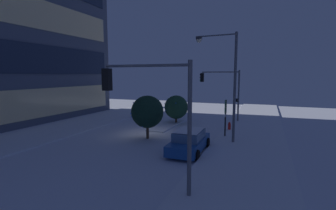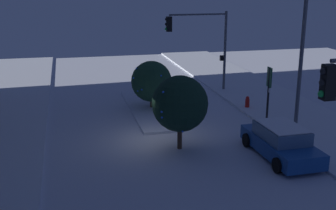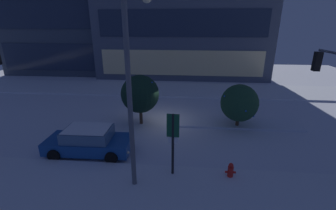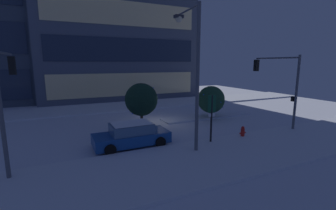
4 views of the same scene
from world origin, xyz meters
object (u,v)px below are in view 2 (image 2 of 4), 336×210
Objects in this scene: traffic_light_corner_near_right at (202,37)px; parking_info_sign at (269,88)px; car_near at (281,142)px; decorated_tree_median at (180,104)px; decorated_tree_left_of_median at (151,81)px; street_lamp_arched at (288,30)px; fire_hydrant at (247,103)px.

traffic_light_corner_near_right is 1.81× the size of parking_info_sign.
decorated_tree_median reaches higher than car_near.
car_near is at bearing 73.56° from parking_info_sign.
traffic_light_corner_near_right is 5.80m from decorated_tree_left_of_median.
decorated_tree_left_of_median is at bearing -0.16° from decorated_tree_median.
traffic_light_corner_near_right is 7.76m from parking_info_sign.
car_near is 5.82m from street_lamp_arched.
decorated_tree_median is at bearing 16.48° from street_lamp_arched.
parking_info_sign reaches higher than decorated_tree_left_of_median.
street_lamp_arched reaches higher than fire_hydrant.
decorated_tree_median reaches higher than decorated_tree_left_of_median.
fire_hydrant is 8.03m from decorated_tree_median.
traffic_light_corner_near_right is at bearing 17.62° from fire_hydrant.
parking_info_sign is at bearing -179.59° from fire_hydrant.
decorated_tree_median is 1.17× the size of decorated_tree_left_of_median.
decorated_tree_median reaches higher than parking_info_sign.
fire_hydrant is at bearing -13.31° from car_near.
car_near is 0.83× the size of traffic_light_corner_near_right.
street_lamp_arched is at bearing -179.14° from fire_hydrant.
parking_info_sign is 0.89× the size of decorated_tree_median.
traffic_light_corner_near_right is at bearing -74.46° from street_lamp_arched.
car_near is 1.50× the size of parking_info_sign.
parking_info_sign reaches higher than fire_hydrant.
car_near is 5.70× the size of fire_hydrant.
parking_info_sign is (4.69, -1.64, 1.29)m from car_near.
parking_info_sign is (-2.64, -0.02, 1.61)m from fire_hydrant.
decorated_tree_median is (-2.66, 5.77, 0.19)m from parking_info_sign.
street_lamp_arched is at bearing 99.97° from traffic_light_corner_near_right.
traffic_light_corner_near_right is at bearing -22.97° from decorated_tree_median.
traffic_light_corner_near_right is 6.86× the size of fire_hydrant.
fire_hydrant is at bearing -103.64° from decorated_tree_left_of_median.
decorated_tree_left_of_median is (4.03, 5.75, -0.24)m from parking_info_sign.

